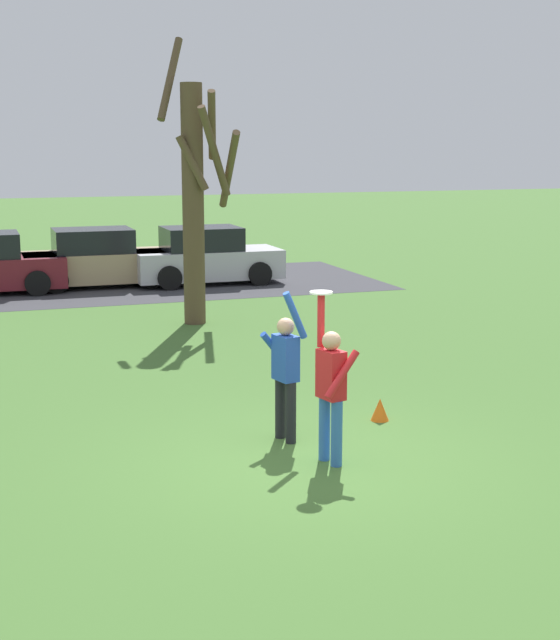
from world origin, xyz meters
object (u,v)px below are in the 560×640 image
(person_defender, at_px, (286,368))
(bare_tree_tall, at_px, (195,194))
(parked_car_tan, at_px, (98,260))
(parked_car_silver, at_px, (205,258))
(person_catcher, at_px, (331,385))
(frisbee_disc, at_px, (321,292))
(field_cone_orange, at_px, (380,409))

(person_defender, xyz_separation_m, bare_tree_tall, (0.84, 8.29, 1.84))
(parked_car_tan, bearing_deg, parked_car_silver, -8.80)
(parked_car_silver, bearing_deg, person_catcher, -98.65)
(frisbee_disc, bearing_deg, field_cone_orange, 40.79)
(parked_car_silver, relative_size, bare_tree_tall, 0.67)
(person_defender, height_order, parked_car_tan, person_defender)
(person_catcher, bearing_deg, field_cone_orange, -56.30)
(bare_tree_tall, distance_m, field_cone_orange, 8.35)
(frisbee_disc, bearing_deg, person_catcher, -77.00)
(person_defender, bearing_deg, bare_tree_tall, 161.22)
(person_defender, distance_m, bare_tree_tall, 8.53)
(parked_car_tan, bearing_deg, person_defender, -88.24)
(person_catcher, relative_size, frisbee_disc, 7.44)
(parked_car_tan, height_order, parked_car_silver, same)
(person_defender, bearing_deg, person_catcher, -0.00)
(frisbee_disc, distance_m, field_cone_orange, 2.65)
(frisbee_disc, bearing_deg, parked_car_silver, 81.17)
(parked_car_tan, xyz_separation_m, parked_car_silver, (2.95, -0.45, 0.00))
(parked_car_silver, bearing_deg, person_defender, -100.18)
(parked_car_silver, bearing_deg, parked_car_tan, 171.20)
(person_catcher, bearing_deg, frisbee_disc, -0.00)
(person_catcher, xyz_separation_m, field_cone_orange, (1.32, 1.41, -0.82))
(person_catcher, height_order, bare_tree_tall, bare_tree_tall)
(parked_car_silver, distance_m, field_cone_orange, 13.59)
(person_catcher, distance_m, person_defender, 1.03)
(person_catcher, xyz_separation_m, parked_car_silver, (2.24, 14.95, -0.25))
(frisbee_disc, distance_m, parked_car_tan, 15.26)
(person_catcher, relative_size, bare_tree_tall, 0.34)
(frisbee_disc, distance_m, bare_tree_tall, 9.13)
(person_defender, distance_m, field_cone_orange, 1.81)
(person_defender, bearing_deg, frisbee_disc, -0.00)
(frisbee_disc, height_order, field_cone_orange, frisbee_disc)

